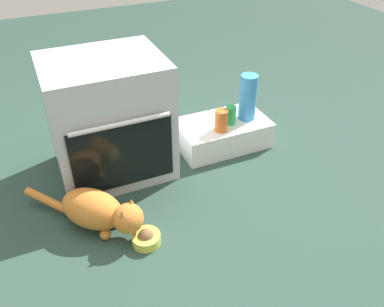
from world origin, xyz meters
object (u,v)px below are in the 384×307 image
at_px(sauce_jar, 221,121).
at_px(water_bottle, 248,97).
at_px(food_bowl, 146,238).
at_px(pantry_cabinet, 222,133).
at_px(cat, 98,211).
at_px(oven, 109,118).
at_px(soda_can, 231,115).

relative_size(sauce_jar, water_bottle, 0.47).
xyz_separation_m(food_bowl, sauce_jar, (0.68, 0.54, 0.21)).
xyz_separation_m(pantry_cabinet, cat, (-0.92, -0.43, 0.03)).
height_order(oven, food_bowl, oven).
height_order(oven, sauce_jar, oven).
height_order(pantry_cabinet, soda_can, soda_can).
bearing_deg(oven, cat, -113.14).
distance_m(oven, pantry_cabinet, 0.76).
bearing_deg(sauce_jar, water_bottle, 17.49).
xyz_separation_m(pantry_cabinet, soda_can, (0.03, -0.04, 0.15)).
height_order(cat, soda_can, soda_can).
distance_m(pantry_cabinet, soda_can, 0.16).
bearing_deg(pantry_cabinet, soda_can, -46.69).
xyz_separation_m(oven, pantry_cabinet, (0.72, -0.04, -0.26)).
xyz_separation_m(cat, water_bottle, (1.08, 0.41, 0.21)).
bearing_deg(oven, water_bottle, -3.48).
relative_size(pantry_cabinet, cat, 1.06).
xyz_separation_m(oven, sauce_jar, (0.66, -0.12, -0.11)).
bearing_deg(cat, sauce_jar, 68.91).
bearing_deg(pantry_cabinet, water_bottle, -6.45).
relative_size(oven, cat, 1.25).
xyz_separation_m(cat, soda_can, (0.95, 0.39, 0.12)).
bearing_deg(oven, sauce_jar, -10.63).
height_order(food_bowl, soda_can, soda_can).
bearing_deg(water_bottle, cat, -159.06).
xyz_separation_m(pantry_cabinet, water_bottle, (0.16, -0.02, 0.24)).
distance_m(food_bowl, cat, 0.28).
bearing_deg(cat, water_bottle, 68.04).
relative_size(sauce_jar, soda_can, 1.17).
distance_m(cat, water_bottle, 1.17).
height_order(oven, soda_can, oven).
distance_m(oven, water_bottle, 0.88).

